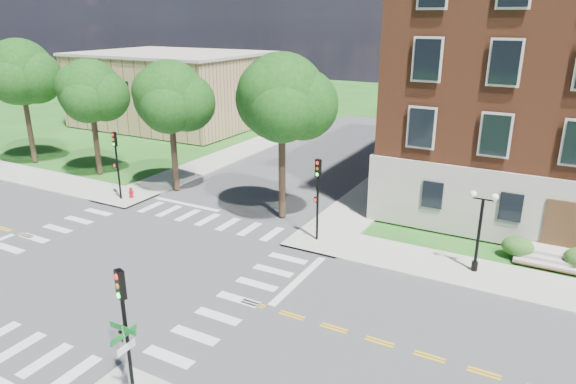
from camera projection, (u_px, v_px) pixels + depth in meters
The scene contains 18 objects.
ground at pixel (124, 265), 26.92m from camera, with size 160.00×160.00×0.00m, color #1E5919.
road_ew at pixel (124, 265), 26.92m from camera, with size 90.00×12.00×0.01m, color #3D3D3F.
road_ns at pixel (124, 265), 26.92m from camera, with size 12.00×90.00×0.01m, color #3D3D3F.
sidewalk_ne at pixel (479, 220), 32.73m from camera, with size 34.00×34.00×0.12m.
sidewalk_nw at pixel (126, 159), 46.61m from camera, with size 34.00×34.00×0.12m.
crosswalk_east at pixel (238, 300), 23.67m from camera, with size 2.20×10.20×0.02m, color silver, non-canonical shape.
stop_bar_east at pixel (299, 280), 25.44m from camera, with size 0.40×5.50×0.00m, color silver.
secondary_building at pixel (173, 88), 60.37m from camera, with size 20.40×15.40×8.30m.
tree_a at pixel (20, 72), 43.01m from camera, with size 5.53×5.53×10.57m.
tree_b at pixel (90, 91), 40.04m from camera, with size 4.92×4.92×9.20m.
tree_c at pixel (170, 97), 36.04m from camera, with size 5.09×5.09×9.44m.
tree_d at pixel (282, 98), 30.67m from camera, with size 5.36×5.36×10.34m.
traffic_signal_se at pixel (124, 319), 16.50m from camera, with size 0.37×0.44×4.80m.
traffic_signal_ne at pixel (318, 189), 28.76m from camera, with size 0.38×0.46×4.80m.
traffic_signal_nw at pixel (116, 157), 35.37m from camera, with size 0.37×0.43×4.80m.
twin_lamp_west at pixel (480, 227), 25.36m from camera, with size 1.36×0.36×4.23m.
street_sign_pole at pixel (126, 350), 16.36m from camera, with size 1.10×1.10×3.10m.
fire_hydrant at pixel (131, 193), 36.47m from camera, with size 0.35×0.35×0.75m.
Camera 1 is at (19.12, -17.13, 12.43)m, focal length 32.00 mm.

